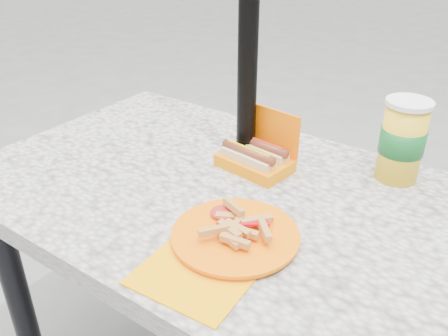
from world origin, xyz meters
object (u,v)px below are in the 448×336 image
Objects in this scene: fries_plate at (232,237)px; umbrella_pole at (248,27)px; hotdog_box at (256,156)px; soda_cup at (402,140)px.

umbrella_pole is at bearing 118.96° from fries_plate.
umbrella_pole reaches higher than hotdog_box.
umbrella_pole is 0.46m from soda_cup.
hotdog_box is at bearing -29.07° from umbrella_pole.
soda_cup is at bearing 19.92° from umbrella_pole.
hotdog_box is 0.95× the size of soda_cup.
fries_plate is at bearing -112.22° from soda_cup.
soda_cup reaches higher than hotdog_box.
hotdog_box is at bearing 113.50° from fries_plate.
umbrella_pole is 6.10× the size of fries_plate.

